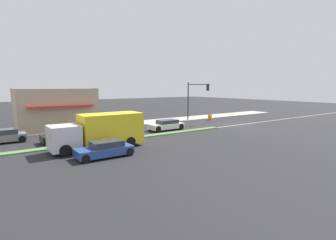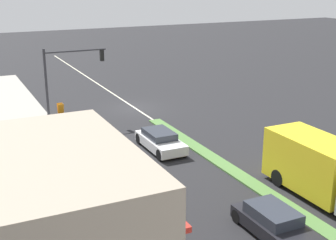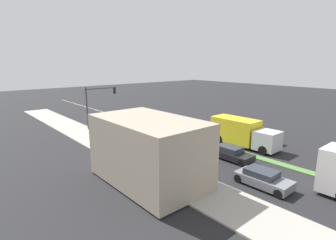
{
  "view_description": "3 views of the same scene",
  "coord_description": "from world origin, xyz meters",
  "px_view_note": "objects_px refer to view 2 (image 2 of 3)",
  "views": [
    {
      "loc": [
        -22.95,
        27.4,
        5.13
      ],
      "look_at": [
        0.51,
        10.8,
        1.44
      ],
      "focal_mm": 28.0,
      "sensor_mm": 36.0,
      "label": 1
    },
    {
      "loc": [
        13.84,
        35.15,
        10.53
      ],
      "look_at": [
        1.29,
        9.08,
        1.63
      ],
      "focal_mm": 50.0,
      "sensor_mm": 36.0,
      "label": 2
    },
    {
      "loc": [
        21.76,
        35.08,
        8.83
      ],
      "look_at": [
        0.48,
        10.38,
        1.69
      ],
      "focal_mm": 28.0,
      "sensor_mm": 36.0,
      "label": 3
    }
  ],
  "objects_px": {
    "warning_aframe_sign": "(61,109)",
    "sedan_dark": "(275,223)",
    "traffic_signal_main": "(65,73)",
    "delivery_truck": "(326,171)",
    "van_white": "(160,141)",
    "pedestrian": "(77,157)"
  },
  "relations": [
    {
      "from": "pedestrian",
      "to": "warning_aframe_sign",
      "type": "relative_size",
      "value": 2.08
    },
    {
      "from": "pedestrian",
      "to": "delivery_truck",
      "type": "xyz_separation_m",
      "value": [
        -10.16,
        8.22,
        0.43
      ]
    },
    {
      "from": "traffic_signal_main",
      "to": "sedan_dark",
      "type": "height_order",
      "value": "traffic_signal_main"
    },
    {
      "from": "pedestrian",
      "to": "sedan_dark",
      "type": "height_order",
      "value": "pedestrian"
    },
    {
      "from": "sedan_dark",
      "to": "van_white",
      "type": "height_order",
      "value": "sedan_dark"
    },
    {
      "from": "warning_aframe_sign",
      "to": "traffic_signal_main",
      "type": "bearing_deg",
      "value": 87.41
    },
    {
      "from": "pedestrian",
      "to": "warning_aframe_sign",
      "type": "xyz_separation_m",
      "value": [
        -1.98,
        -12.34,
        -0.61
      ]
    },
    {
      "from": "pedestrian",
      "to": "delivery_truck",
      "type": "relative_size",
      "value": 0.23
    },
    {
      "from": "pedestrian",
      "to": "van_white",
      "type": "xyz_separation_m",
      "value": [
        -5.76,
        -1.49,
        -0.44
      ]
    },
    {
      "from": "traffic_signal_main",
      "to": "delivery_truck",
      "type": "distance_m",
      "value": 19.5
    },
    {
      "from": "pedestrian",
      "to": "van_white",
      "type": "bearing_deg",
      "value": -165.54
    },
    {
      "from": "pedestrian",
      "to": "delivery_truck",
      "type": "bearing_deg",
      "value": 141.02
    },
    {
      "from": "warning_aframe_sign",
      "to": "delivery_truck",
      "type": "distance_m",
      "value": 22.15
    },
    {
      "from": "warning_aframe_sign",
      "to": "van_white",
      "type": "height_order",
      "value": "van_white"
    },
    {
      "from": "traffic_signal_main",
      "to": "delivery_truck",
      "type": "relative_size",
      "value": 0.75
    },
    {
      "from": "warning_aframe_sign",
      "to": "pedestrian",
      "type": "bearing_deg",
      "value": 80.89
    },
    {
      "from": "van_white",
      "to": "delivery_truck",
      "type": "bearing_deg",
      "value": 114.38
    },
    {
      "from": "sedan_dark",
      "to": "van_white",
      "type": "bearing_deg",
      "value": -90.0
    },
    {
      "from": "traffic_signal_main",
      "to": "pedestrian",
      "type": "height_order",
      "value": "traffic_signal_main"
    },
    {
      "from": "sedan_dark",
      "to": "traffic_signal_main",
      "type": "bearing_deg",
      "value": -78.46
    },
    {
      "from": "warning_aframe_sign",
      "to": "sedan_dark",
      "type": "relative_size",
      "value": 0.2
    },
    {
      "from": "warning_aframe_sign",
      "to": "van_white",
      "type": "bearing_deg",
      "value": 109.23
    }
  ]
}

